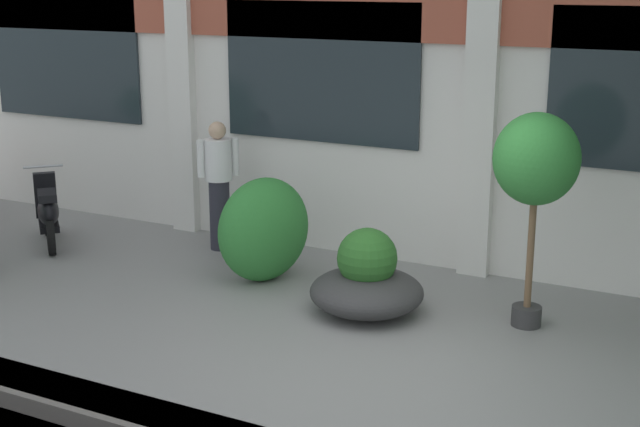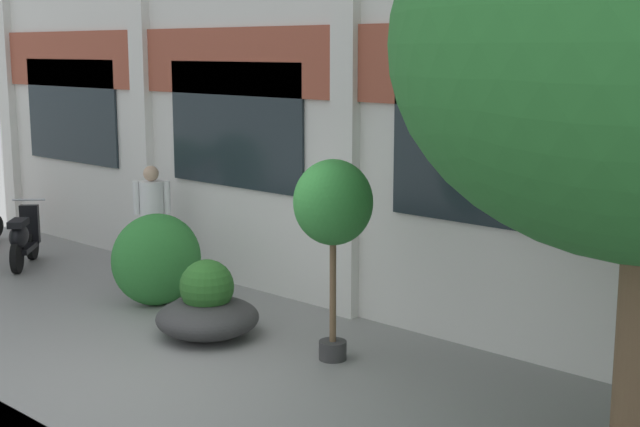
% 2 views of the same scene
% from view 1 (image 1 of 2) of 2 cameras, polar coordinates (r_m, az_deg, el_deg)
% --- Properties ---
extents(ground_plane, '(80.00, 80.00, 0.00)m').
position_cam_1_polar(ground_plane, '(8.13, 3.34, -9.76)').
color(ground_plane, gray).
extents(potted_plant_wide_bowl, '(1.19, 1.19, 0.90)m').
position_cam_1_polar(potted_plant_wide_bowl, '(9.24, 3.01, -4.43)').
color(potted_plant_wide_bowl, '#333333').
rests_on(potted_plant_wide_bowl, ground).
extents(potted_plant_terracotta_small, '(0.83, 0.83, 2.15)m').
position_cam_1_polar(potted_plant_terracotta_small, '(8.77, 13.67, 3.08)').
color(potted_plant_terracotta_small, '#333333').
rests_on(potted_plant_terracotta_small, ground).
extents(scooter_second_parked, '(1.07, 1.01, 0.98)m').
position_cam_1_polar(scooter_second_parked, '(11.96, -17.01, 0.01)').
color(scooter_second_parked, black).
rests_on(scooter_second_parked, ground).
extents(resident_by_doorway, '(0.41, 0.39, 1.65)m').
position_cam_1_polar(resident_by_doorway, '(11.28, -6.49, 2.04)').
color(resident_by_doorway, '#282833').
rests_on(resident_by_doorway, ground).
extents(topiary_hedge, '(1.11, 1.35, 1.20)m').
position_cam_1_polar(topiary_hedge, '(10.14, -3.61, -1.04)').
color(topiary_hedge, '#2D7A33').
rests_on(topiary_hedge, ground).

